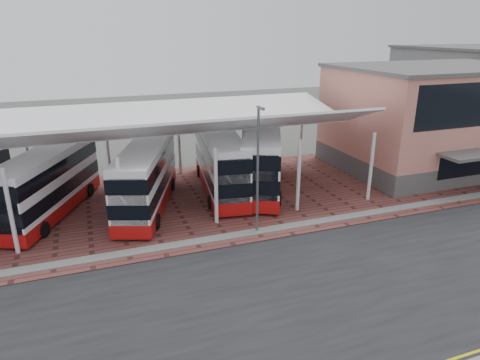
{
  "coord_description": "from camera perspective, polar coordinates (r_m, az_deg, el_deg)",
  "views": [
    {
      "loc": [
        -7.47,
        -16.47,
        12.22
      ],
      "look_at": [
        1.54,
        8.16,
        2.98
      ],
      "focal_mm": 32.0,
      "sensor_mm": 36.0,
      "label": 1
    }
  ],
  "objects": [
    {
      "name": "bus_5",
      "position": [
        34.24,
        3.01,
        2.87
      ],
      "size": [
        7.41,
        11.93,
        4.89
      ],
      "rotation": [
        0.0,
        0.0,
        -0.43
      ],
      "color": "silver",
      "rests_on": "forecourt"
    },
    {
      "name": "ground",
      "position": [
        21.82,
        3.68,
        -14.68
      ],
      "size": [
        140.0,
        140.0,
        0.0
      ],
      "primitive_type": "plane",
      "color": "#474944"
    },
    {
      "name": "bus_4",
      "position": [
        33.58,
        -2.7,
        2.38
      ],
      "size": [
        4.27,
        11.67,
        4.7
      ],
      "rotation": [
        0.0,
        0.0,
        -0.15
      ],
      "color": "silver",
      "rests_on": "forecourt"
    },
    {
      "name": "terminal",
      "position": [
        43.69,
        24.82,
        7.67
      ],
      "size": [
        18.4,
        14.4,
        9.25
      ],
      "color": "#4F4C4B",
      "rests_on": "ground"
    },
    {
      "name": "road",
      "position": [
        21.07,
        4.82,
        -16.07
      ],
      "size": [
        120.0,
        14.0,
        0.02
      ],
      "primitive_type": "cube",
      "color": "black",
      "rests_on": "ground"
    },
    {
      "name": "bus_2",
      "position": [
        31.96,
        -24.18,
        -0.47
      ],
      "size": [
        6.79,
        10.91,
        4.47
      ],
      "rotation": [
        0.0,
        0.0,
        -0.43
      ],
      "color": "silver",
      "rests_on": "forecourt"
    },
    {
      "name": "canopy",
      "position": [
        31.11,
        -17.06,
        6.64
      ],
      "size": [
        37.0,
        11.63,
        7.07
      ],
      "color": "silver",
      "rests_on": "ground"
    },
    {
      "name": "bus_3",
      "position": [
        30.97,
        -12.38,
        0.28
      ],
      "size": [
        6.07,
        11.2,
        4.53
      ],
      "rotation": [
        0.0,
        0.0,
        -0.34
      ],
      "color": "silver",
      "rests_on": "forecourt"
    },
    {
      "name": "north_kerb",
      "position": [
        26.78,
        -1.67,
        -7.58
      ],
      "size": [
        120.0,
        0.8,
        0.14
      ],
      "primitive_type": "cube",
      "color": "slate",
      "rests_on": "ground"
    },
    {
      "name": "lamp_east",
      "position": [
        25.86,
        2.4,
        1.7
      ],
      "size": [
        0.16,
        0.9,
        8.07
      ],
      "color": "#515559",
      "rests_on": "ground"
    },
    {
      "name": "forecourt",
      "position": [
        33.27,
        -2.12,
        -2.1
      ],
      "size": [
        72.0,
        16.0,
        0.06
      ],
      "primitive_type": "cube",
      "color": "brown",
      "rests_on": "ground"
    }
  ]
}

